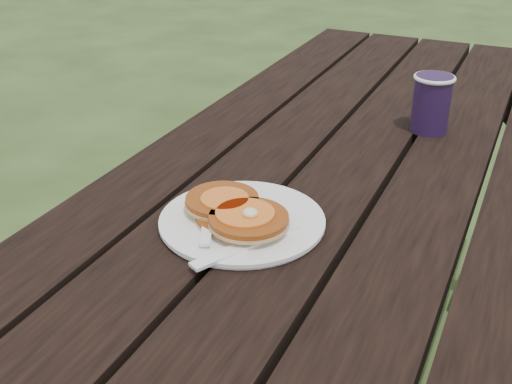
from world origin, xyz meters
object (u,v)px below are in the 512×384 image
at_px(pancake_stack, 236,212).
at_px(coffee_cup, 432,100).
at_px(picnic_table, 346,317).
at_px(plate, 242,222).

height_order(pancake_stack, coffee_cup, coffee_cup).
bearing_deg(picnic_table, coffee_cup, 60.17).
bearing_deg(coffee_cup, picnic_table, -119.83).
bearing_deg(pancake_stack, coffee_cup, 69.95).
relative_size(plate, coffee_cup, 2.11).
bearing_deg(picnic_table, pancake_stack, -104.76).
distance_m(picnic_table, coffee_cup, 0.48).
bearing_deg(plate, coffee_cup, 70.16).
height_order(plate, pancake_stack, pancake_stack).
relative_size(picnic_table, coffee_cup, 15.79).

